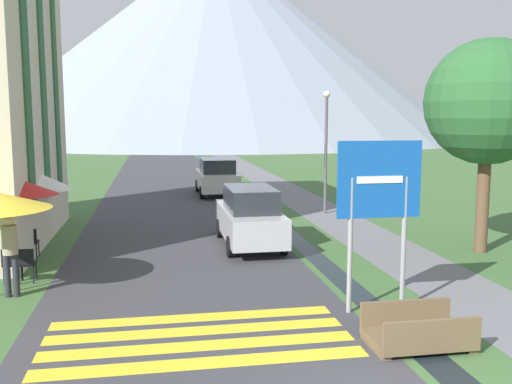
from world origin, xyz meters
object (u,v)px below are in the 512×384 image
Objects in this scene: cafe_chair_near_right at (12,262)px; road_sign at (379,199)px; parked_car_far at (217,177)px; parked_car_near at (250,217)px; person_seated_far at (6,250)px; streetlamp at (326,141)px; tree_by_path at (488,103)px; cafe_chair_far_right at (25,240)px; footbridge at (418,333)px; cafe_chair_middle at (6,252)px; person_standing_terrace at (10,250)px; cafe_chair_near_left at (26,262)px; cafe_umbrella_middle_red at (21,187)px; cafe_chair_far_left at (30,240)px; cafe_umbrella_rear_white at (38,181)px.

road_sign is at bearing -19.31° from cafe_chair_near_right.
road_sign is at bearing -85.79° from parked_car_far.
person_seated_far is at bearing -160.49° from parked_car_near.
streetlamp is at bearing 52.66° from parked_car_near.
cafe_chair_far_right is at bearing 172.95° from tree_by_path.
tree_by_path is (4.94, 4.28, 1.99)m from road_sign.
cafe_chair_near_right is (-7.78, 5.13, 0.29)m from footbridge.
parked_car_far is 14.99m from cafe_chair_middle.
person_standing_terrace is 13.61m from streetlamp.
cafe_chair_near_left is 1.15m from person_standing_terrace.
cafe_chair_near_right is (-6.18, -2.89, -0.40)m from parked_car_near.
road_sign reaches higher than cafe_umbrella_middle_red.
footbridge is at bearing -65.34° from cafe_chair_far_left.
footbridge is at bearing -128.85° from tree_by_path.
road_sign is 1.92× the size of person_standing_terrace.
cafe_chair_near_left reaches higher than footbridge.
cafe_umbrella_rear_white is (0.36, 2.69, 1.50)m from cafe_chair_middle.
streetlamp is (10.54, 7.01, 2.42)m from cafe_chair_middle.
cafe_chair_near_right is 1.20m from person_standing_terrace.
parked_car_far is (-1.34, 19.54, 0.68)m from footbridge.
cafe_chair_middle is (-0.40, 1.08, 0.00)m from cafe_chair_near_right.
cafe_chair_near_right is at bearing 156.80° from road_sign.
parked_car_near is 6.37m from cafe_umbrella_rear_white.
cafe_chair_far_right is (-0.55, 2.60, 0.00)m from cafe_chair_near_left.
tree_by_path reaches higher than streetlamp.
cafe_chair_middle is at bearing 105.05° from person_seated_far.
person_seated_far is at bearing 144.51° from footbridge.
person_standing_terrace is at bearing -111.84° from parked_car_far.
person_seated_far reaches higher than cafe_chair_far_right.
cafe_umbrella_rear_white is at bearing 94.40° from cafe_chair_near_right.
cafe_umbrella_middle_red is 12.98m from tree_by_path.
parked_car_far is at bearing 114.91° from tree_by_path.
cafe_umbrella_rear_white reaches higher than cafe_chair_far_right.
cafe_chair_near_left is 0.38× the size of cafe_umbrella_rear_white.
cafe_umbrella_middle_red is at bearing -111.86° from cafe_chair_far_left.
parked_car_near is 2.38× the size of person_standing_terrace.
cafe_chair_far_left is 11.93m from streetlamp.
cafe_chair_middle is (-6.83, -13.33, -0.40)m from parked_car_far.
tree_by_path is at bearing -12.46° from cafe_umbrella_rear_white.
cafe_chair_near_left is 1.00× the size of cafe_chair_near_right.
cafe_chair_far_right is at bearing 143.60° from road_sign.
parked_car_far is 5.02× the size of cafe_chair_near_left.
tree_by_path is (12.95, 0.35, 3.62)m from person_seated_far.
cafe_umbrella_middle_red is at bearing -169.08° from parked_car_near.
streetlamp reaches higher than cafe_chair_far_left.
parked_car_near is 5.05× the size of cafe_chair_far_right.
footbridge is 10.27m from cafe_chair_middle.
tree_by_path is (6.25, -13.45, 3.40)m from parked_car_far.
parked_car_near is at bearing -91.29° from parked_car_far.
cafe_chair_middle is 0.37× the size of cafe_umbrella_middle_red.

